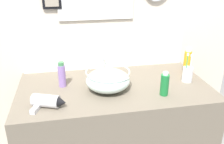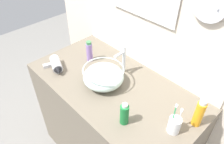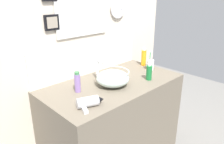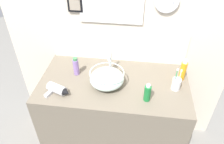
{
  "view_description": "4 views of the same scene",
  "coord_description": "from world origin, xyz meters",
  "px_view_note": "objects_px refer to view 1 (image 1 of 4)",
  "views": [
    {
      "loc": [
        -0.3,
        -1.44,
        1.65
      ],
      "look_at": [
        -0.02,
        0.0,
        1.02
      ],
      "focal_mm": 40.0,
      "sensor_mm": 36.0,
      "label": 1
    },
    {
      "loc": [
        0.8,
        -0.77,
        1.95
      ],
      "look_at": [
        -0.02,
        0.0,
        1.02
      ],
      "focal_mm": 35.0,
      "sensor_mm": 36.0,
      "label": 2
    },
    {
      "loc": [
        -1.23,
        -1.26,
        1.67
      ],
      "look_at": [
        -0.02,
        0.0,
        1.02
      ],
      "focal_mm": 35.0,
      "sensor_mm": 36.0,
      "label": 3
    },
    {
      "loc": [
        0.17,
        -1.38,
        2.11
      ],
      "look_at": [
        -0.02,
        0.0,
        1.02
      ],
      "focal_mm": 35.0,
      "sensor_mm": 36.0,
      "label": 4
    }
  ],
  "objects_px": {
    "toothbrush_cup": "(187,74)",
    "shampoo_bottle": "(165,84)",
    "faucet": "(103,62)",
    "hair_drier": "(48,102)",
    "glass_bowl_sink": "(108,80)",
    "soap_dispenser": "(187,61)",
    "spray_bottle": "(62,75)"
  },
  "relations": [
    {
      "from": "toothbrush_cup",
      "to": "shampoo_bottle",
      "type": "distance_m",
      "value": 0.28
    },
    {
      "from": "faucet",
      "to": "shampoo_bottle",
      "type": "height_order",
      "value": "faucet"
    },
    {
      "from": "glass_bowl_sink",
      "to": "faucet",
      "type": "height_order",
      "value": "faucet"
    },
    {
      "from": "spray_bottle",
      "to": "soap_dispenser",
      "type": "bearing_deg",
      "value": 3.21
    },
    {
      "from": "soap_dispenser",
      "to": "hair_drier",
      "type": "bearing_deg",
      "value": -162.73
    },
    {
      "from": "faucet",
      "to": "toothbrush_cup",
      "type": "height_order",
      "value": "faucet"
    },
    {
      "from": "toothbrush_cup",
      "to": "hair_drier",
      "type": "bearing_deg",
      "value": -169.54
    },
    {
      "from": "glass_bowl_sink",
      "to": "shampoo_bottle",
      "type": "xyz_separation_m",
      "value": [
        0.32,
        -0.13,
        0.0
      ]
    },
    {
      "from": "toothbrush_cup",
      "to": "soap_dispenser",
      "type": "height_order",
      "value": "toothbrush_cup"
    },
    {
      "from": "spray_bottle",
      "to": "soap_dispenser",
      "type": "relative_size",
      "value": 0.87
    },
    {
      "from": "glass_bowl_sink",
      "to": "spray_bottle",
      "type": "distance_m",
      "value": 0.3
    },
    {
      "from": "toothbrush_cup",
      "to": "spray_bottle",
      "type": "bearing_deg",
      "value": 174.22
    },
    {
      "from": "faucet",
      "to": "shampoo_bottle",
      "type": "bearing_deg",
      "value": -44.36
    },
    {
      "from": "hair_drier",
      "to": "soap_dispenser",
      "type": "xyz_separation_m",
      "value": [
        0.98,
        0.3,
        0.06
      ]
    },
    {
      "from": "glass_bowl_sink",
      "to": "spray_bottle",
      "type": "xyz_separation_m",
      "value": [
        -0.28,
        0.11,
        0.01
      ]
    },
    {
      "from": "glass_bowl_sink",
      "to": "spray_bottle",
      "type": "relative_size",
      "value": 1.66
    },
    {
      "from": "faucet",
      "to": "toothbrush_cup",
      "type": "relative_size",
      "value": 1.06
    },
    {
      "from": "glass_bowl_sink",
      "to": "faucet",
      "type": "distance_m",
      "value": 0.19
    },
    {
      "from": "hair_drier",
      "to": "shampoo_bottle",
      "type": "distance_m",
      "value": 0.69
    },
    {
      "from": "shampoo_bottle",
      "to": "soap_dispenser",
      "type": "bearing_deg",
      "value": 45.06
    },
    {
      "from": "hair_drier",
      "to": "shampoo_bottle",
      "type": "relative_size",
      "value": 1.36
    },
    {
      "from": "faucet",
      "to": "spray_bottle",
      "type": "height_order",
      "value": "faucet"
    },
    {
      "from": "faucet",
      "to": "soap_dispenser",
      "type": "distance_m",
      "value": 0.61
    },
    {
      "from": "spray_bottle",
      "to": "hair_drier",
      "type": "bearing_deg",
      "value": -107.9
    },
    {
      "from": "glass_bowl_sink",
      "to": "faucet",
      "type": "relative_size",
      "value": 1.28
    },
    {
      "from": "hair_drier",
      "to": "soap_dispenser",
      "type": "distance_m",
      "value": 1.02
    },
    {
      "from": "faucet",
      "to": "hair_drier",
      "type": "height_order",
      "value": "faucet"
    },
    {
      "from": "shampoo_bottle",
      "to": "glass_bowl_sink",
      "type": "bearing_deg",
      "value": 157.71
    },
    {
      "from": "hair_drier",
      "to": "spray_bottle",
      "type": "distance_m",
      "value": 0.27
    },
    {
      "from": "glass_bowl_sink",
      "to": "soap_dispenser",
      "type": "bearing_deg",
      "value": 14.33
    },
    {
      "from": "faucet",
      "to": "glass_bowl_sink",
      "type": "bearing_deg",
      "value": -90.0
    },
    {
      "from": "toothbrush_cup",
      "to": "soap_dispenser",
      "type": "bearing_deg",
      "value": 65.56
    }
  ]
}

